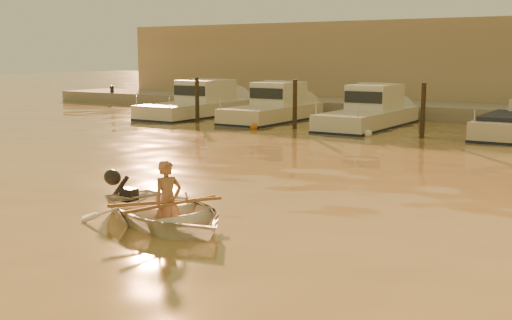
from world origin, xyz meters
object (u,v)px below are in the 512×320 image
Objects in this scene: moored_boat_0 at (198,103)px; moored_boat_2 at (368,112)px; dinghy at (165,212)px; person at (168,202)px; waterfront_building at (508,66)px; moored_boat_1 at (272,107)px.

moored_boat_0 is 8.95m from moored_boat_2.
moored_boat_0 is (-12.01, 16.49, 0.41)m from dinghy.
person is 27.60m from waterfront_building.
waterfront_building is at bearing 20.66° from person.
waterfront_building reaches higher than person.
moored_boat_0 is at bearing 57.02° from person.
moored_boat_1 is at bearing 45.93° from dinghy.
moored_boat_2 reaches higher than person.
waterfront_building is at bearing 20.46° from dinghy.
moored_boat_0 is 0.17× the size of waterfront_building.
person is 18.29m from moored_boat_1.
moored_boat_0 and moored_boat_2 have the same top height.
moored_boat_1 is 4.68m from moored_boat_2.
moored_boat_2 is at bearing 0.00° from moored_boat_0.
moored_boat_0 is at bearing -137.90° from waterfront_building.
moored_boat_1 is 0.92× the size of moored_boat_2.
waterfront_building is (0.16, 27.49, 2.18)m from dinghy.
moored_boat_2 is at bearing 31.59° from person.
moored_boat_1 is at bearing 180.00° from moored_boat_2.
waterfront_building reaches higher than moored_boat_1.
person is at bearing -53.78° from moored_boat_0.
dinghy is at bearing -53.93° from moored_boat_0.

